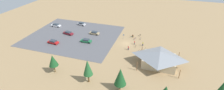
{
  "coord_description": "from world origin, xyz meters",
  "views": [
    {
      "loc": [
        -12.72,
        58.98,
        33.17
      ],
      "look_at": [
        4.58,
        4.88,
        1.2
      ],
      "focal_mm": 27.11,
      "sensor_mm": 36.0,
      "label": 1
    }
  ],
  "objects_px": {
    "car_green_near_entry": "(86,41)",
    "visitor_at_bikes": "(143,44)",
    "trash_bin": "(133,36)",
    "bicycle_silver_lone_east": "(146,49)",
    "pine_far_west": "(53,61)",
    "car_red_back_corner": "(53,42)",
    "bicycle_white_near_sign": "(140,39)",
    "visitor_near_lot": "(128,48)",
    "bicycle_orange_edge_south": "(136,46)",
    "car_tan_aisle_side": "(94,33)",
    "lot_sign": "(124,36)",
    "car_silver_second_row": "(81,24)",
    "pine_midwest": "(88,68)",
    "bicycle_yellow_by_bin": "(141,51)",
    "pine_far_east": "(120,76)",
    "bike_pavilion": "(159,58)",
    "bicycle_teal_front_row": "(132,37)",
    "bicycle_black_lone_west": "(140,35)",
    "visitor_crossing_yard": "(135,42)",
    "bicycle_purple_back_row": "(135,39)",
    "car_white_mid_lot": "(56,25)",
    "car_maroon_by_curb": "(68,33)"
  },
  "relations": [
    {
      "from": "bicycle_silver_lone_east",
      "to": "car_white_mid_lot",
      "type": "distance_m",
      "value": 46.37
    },
    {
      "from": "bicycle_teal_front_row",
      "to": "bicycle_yellow_by_bin",
      "type": "distance_m",
      "value": 11.97
    },
    {
      "from": "lot_sign",
      "to": "car_silver_second_row",
      "type": "bearing_deg",
      "value": -18.79
    },
    {
      "from": "pine_midwest",
      "to": "car_tan_aisle_side",
      "type": "distance_m",
      "value": 31.75
    },
    {
      "from": "car_green_near_entry",
      "to": "visitor_at_bikes",
      "type": "distance_m",
      "value": 23.04
    },
    {
      "from": "visitor_near_lot",
      "to": "visitor_crossing_yard",
      "type": "relative_size",
      "value": 1.01
    },
    {
      "from": "bicycle_black_lone_west",
      "to": "visitor_at_bikes",
      "type": "distance_m",
      "value": 8.53
    },
    {
      "from": "bike_pavilion",
      "to": "visitor_crossing_yard",
      "type": "bearing_deg",
      "value": -48.12
    },
    {
      "from": "pine_far_east",
      "to": "visitor_at_bikes",
      "type": "bearing_deg",
      "value": -94.86
    },
    {
      "from": "trash_bin",
      "to": "bicycle_silver_lone_east",
      "type": "distance_m",
      "value": 11.67
    },
    {
      "from": "bike_pavilion",
      "to": "car_tan_aisle_side",
      "type": "relative_size",
      "value": 2.92
    },
    {
      "from": "bicycle_purple_back_row",
      "to": "bicycle_teal_front_row",
      "type": "relative_size",
      "value": 0.9
    },
    {
      "from": "pine_far_west",
      "to": "bicycle_black_lone_west",
      "type": "xyz_separation_m",
      "value": [
        -20.83,
        -33.08,
        -3.95
      ]
    },
    {
      "from": "bicycle_silver_lone_east",
      "to": "car_silver_second_row",
      "type": "xyz_separation_m",
      "value": [
        34.27,
        -14.42,
        0.41
      ]
    },
    {
      "from": "car_tan_aisle_side",
      "to": "visitor_at_bikes",
      "type": "distance_m",
      "value": 22.65
    },
    {
      "from": "car_green_near_entry",
      "to": "visitor_near_lot",
      "type": "distance_m",
      "value": 17.89
    },
    {
      "from": "car_green_near_entry",
      "to": "visitor_at_bikes",
      "type": "height_order",
      "value": "visitor_at_bikes"
    },
    {
      "from": "car_tan_aisle_side",
      "to": "pine_far_east",
      "type": "bearing_deg",
      "value": 124.01
    },
    {
      "from": "pine_far_west",
      "to": "car_red_back_corner",
      "type": "height_order",
      "value": "pine_far_west"
    },
    {
      "from": "bicycle_silver_lone_east",
      "to": "car_red_back_corner",
      "type": "height_order",
      "value": "car_red_back_corner"
    },
    {
      "from": "car_tan_aisle_side",
      "to": "visitor_at_bikes",
      "type": "bearing_deg",
      "value": 170.44
    },
    {
      "from": "bike_pavilion",
      "to": "car_green_near_entry",
      "type": "xyz_separation_m",
      "value": [
        29.48,
        -7.1,
        -2.18
      ]
    },
    {
      "from": "car_green_near_entry",
      "to": "car_maroon_by_curb",
      "type": "distance_m",
      "value": 11.7
    },
    {
      "from": "bicycle_teal_front_row",
      "to": "car_silver_second_row",
      "type": "height_order",
      "value": "car_silver_second_row"
    },
    {
      "from": "bicycle_teal_front_row",
      "to": "car_green_near_entry",
      "type": "distance_m",
      "value": 19.64
    },
    {
      "from": "bicycle_yellow_by_bin",
      "to": "bicycle_orange_edge_south",
      "type": "bearing_deg",
      "value": -51.68
    },
    {
      "from": "bike_pavilion",
      "to": "bicycle_orange_edge_south",
      "type": "relative_size",
      "value": 7.39
    },
    {
      "from": "pine_far_west",
      "to": "bicycle_yellow_by_bin",
      "type": "distance_m",
      "value": 31.14
    },
    {
      "from": "bicycle_orange_edge_south",
      "to": "car_tan_aisle_side",
      "type": "relative_size",
      "value": 0.4
    },
    {
      "from": "bicycle_orange_edge_south",
      "to": "bicycle_yellow_by_bin",
      "type": "relative_size",
      "value": 1.04
    },
    {
      "from": "bicycle_purple_back_row",
      "to": "car_white_mid_lot",
      "type": "distance_m",
      "value": 39.89
    },
    {
      "from": "lot_sign",
      "to": "car_maroon_by_curb",
      "type": "height_order",
      "value": "lot_sign"
    },
    {
      "from": "trash_bin",
      "to": "bicycle_orange_edge_south",
      "type": "relative_size",
      "value": 0.51
    },
    {
      "from": "pine_far_east",
      "to": "visitor_near_lot",
      "type": "bearing_deg",
      "value": -83.16
    },
    {
      "from": "pine_far_west",
      "to": "bicycle_teal_front_row",
      "type": "distance_m",
      "value": 35.66
    },
    {
      "from": "bicycle_teal_front_row",
      "to": "bicycle_white_near_sign",
      "type": "distance_m",
      "value": 4.05
    },
    {
      "from": "car_green_near_entry",
      "to": "car_red_back_corner",
      "type": "bearing_deg",
      "value": 22.26
    },
    {
      "from": "car_green_near_entry",
      "to": "car_maroon_by_curb",
      "type": "xyz_separation_m",
      "value": [
        10.86,
        -4.34,
        -0.02
      ]
    },
    {
      "from": "bicycle_black_lone_west",
      "to": "bicycle_yellow_by_bin",
      "type": "height_order",
      "value": "bicycle_black_lone_west"
    },
    {
      "from": "pine_far_west",
      "to": "car_tan_aisle_side",
      "type": "xyz_separation_m",
      "value": [
        -1.07,
        -28.73,
        -3.63
      ]
    },
    {
      "from": "pine_far_east",
      "to": "car_tan_aisle_side",
      "type": "bearing_deg",
      "value": -55.99
    },
    {
      "from": "bicycle_purple_back_row",
      "to": "trash_bin",
      "type": "bearing_deg",
      "value": -58.4
    },
    {
      "from": "trash_bin",
      "to": "pine_midwest",
      "type": "relative_size",
      "value": 0.12
    },
    {
      "from": "bicycle_orange_edge_south",
      "to": "bicycle_black_lone_west",
      "type": "relative_size",
      "value": 1.06
    },
    {
      "from": "bicycle_teal_front_row",
      "to": "bicycle_yellow_by_bin",
      "type": "xyz_separation_m",
      "value": [
        -5.7,
        10.52,
        0.01
      ]
    },
    {
      "from": "car_red_back_corner",
      "to": "visitor_near_lot",
      "type": "distance_m",
      "value": 30.45
    },
    {
      "from": "pine_far_east",
      "to": "bicycle_white_near_sign",
      "type": "bearing_deg",
      "value": -90.84
    },
    {
      "from": "bicycle_white_near_sign",
      "to": "visitor_near_lot",
      "type": "xyz_separation_m",
      "value": [
        3.0,
        9.85,
        0.54
      ]
    },
    {
      "from": "lot_sign",
      "to": "bicycle_yellow_by_bin",
      "type": "bearing_deg",
      "value": 136.69
    },
    {
      "from": "car_white_mid_lot",
      "to": "visitor_near_lot",
      "type": "xyz_separation_m",
      "value": [
        -39.16,
        10.93,
        0.17
      ]
    }
  ]
}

